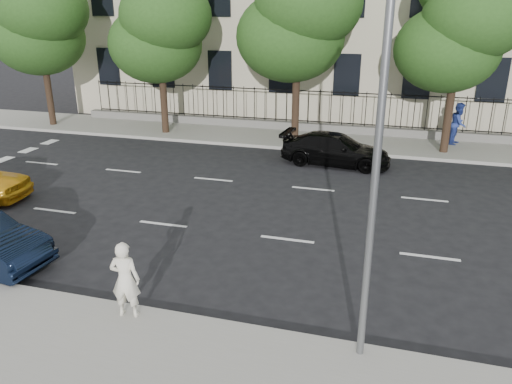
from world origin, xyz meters
TOP-DOWN VIEW (x-y plane):
  - ground at (0.00, 0.00)m, footprint 120.00×120.00m
  - far_sidewalk at (0.00, 14.00)m, footprint 60.00×4.00m
  - lane_markings at (0.00, 4.75)m, footprint 49.60×4.62m
  - iron_fence at (0.00, 15.70)m, footprint 30.00×0.50m
  - street_light at (2.50, -1.77)m, footprint 0.25×3.32m
  - tree_a at (-15.96, 13.36)m, footprint 5.71×5.31m
  - tree_b at (-8.96, 13.36)m, footprint 5.53×5.12m
  - tree_c at (-1.96, 13.36)m, footprint 5.89×5.50m
  - tree_d at (5.04, 13.36)m, footprint 5.34×4.94m
  - black_sedan at (0.37, 10.34)m, footprint 4.83×2.31m
  - woman_near at (-2.45, -2.40)m, footprint 0.70×0.51m
  - pedestrian_far at (5.67, 14.82)m, footprint 1.04×1.17m

SIDE VIEW (x-z plane):
  - ground at x=0.00m, z-range 0.00..0.00m
  - lane_markings at x=0.00m, z-range 0.00..0.01m
  - far_sidewalk at x=0.00m, z-range 0.00..0.15m
  - iron_fence at x=0.00m, z-range -0.45..1.75m
  - black_sedan at x=0.37m, z-range 0.00..1.36m
  - woman_near at x=-2.45m, z-range 0.15..1.90m
  - pedestrian_far at x=5.67m, z-range 0.15..2.16m
  - street_light at x=2.50m, z-range 1.12..9.17m
  - tree_d at x=5.04m, z-range 1.42..10.26m
  - tree_b at x=-8.96m, z-range 1.35..10.33m
  - tree_a at x=-15.96m, z-range 1.43..10.82m
  - tree_c at x=-1.96m, z-range 1.51..11.31m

